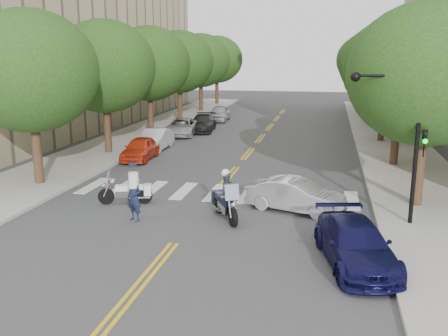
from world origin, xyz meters
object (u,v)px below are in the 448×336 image
(motorcycle_parked, at_px, (130,192))
(sedan_blue, at_px, (355,244))
(motorcycle_police, at_px, (225,197))
(officer_standing, at_px, (134,198))
(convertible, at_px, (295,195))

(motorcycle_parked, relative_size, sedan_blue, 0.49)
(sedan_blue, bearing_deg, motorcycle_police, 131.16)
(officer_standing, bearing_deg, motorcycle_parked, 141.26)
(convertible, bearing_deg, sedan_blue, -138.60)
(convertible, bearing_deg, officer_standing, 130.40)
(motorcycle_police, xyz_separation_m, motorcycle_parked, (-4.43, 1.12, -0.38))
(motorcycle_police, distance_m, convertible, 3.08)
(motorcycle_parked, xyz_separation_m, officer_standing, (1.04, -2.07, 0.40))
(motorcycle_parked, distance_m, officer_standing, 2.35)
(motorcycle_police, relative_size, motorcycle_parked, 1.00)
(motorcycle_parked, xyz_separation_m, convertible, (7.08, 0.43, 0.15))
(motorcycle_police, bearing_deg, officer_standing, -14.07)
(officer_standing, xyz_separation_m, convertible, (6.04, 2.50, -0.25))
(convertible, relative_size, sedan_blue, 0.88)
(officer_standing, distance_m, sedan_blue, 8.59)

